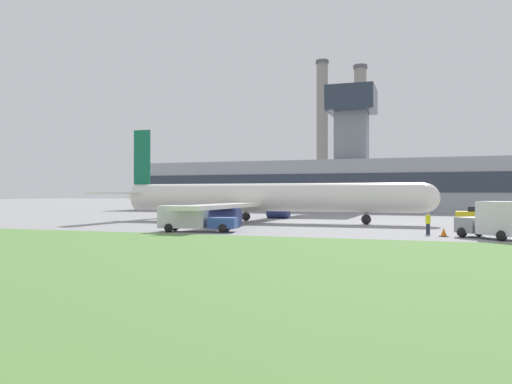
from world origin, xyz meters
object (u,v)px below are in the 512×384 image
(airplane, at_px, (262,198))
(ground_crew_person, at_px, (428,223))
(baggage_truck, at_px, (192,219))
(pushback_tug, at_px, (475,217))
(fuel_truck, at_px, (494,221))

(airplane, bearing_deg, ground_crew_person, -32.68)
(baggage_truck, bearing_deg, pushback_tug, 35.21)
(fuel_truck, bearing_deg, airplane, 147.44)
(fuel_truck, bearing_deg, pushback_tug, 89.66)
(airplane, relative_size, fuel_truck, 7.76)
(pushback_tug, xyz_separation_m, fuel_truck, (-0.09, -14.86, 0.40))
(airplane, distance_m, baggage_truck, 14.10)
(airplane, xyz_separation_m, fuel_truck, (20.71, -13.22, -1.33))
(fuel_truck, xyz_separation_m, ground_crew_person, (-4.18, 2.62, -0.38))
(airplane, height_order, baggage_truck, airplane)
(baggage_truck, distance_m, fuel_truck, 22.02)
(airplane, bearing_deg, pushback_tug, 4.49)
(baggage_truck, relative_size, fuel_truck, 1.44)
(airplane, bearing_deg, fuel_truck, -32.56)
(pushback_tug, xyz_separation_m, ground_crew_person, (-4.27, -12.24, 0.02))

